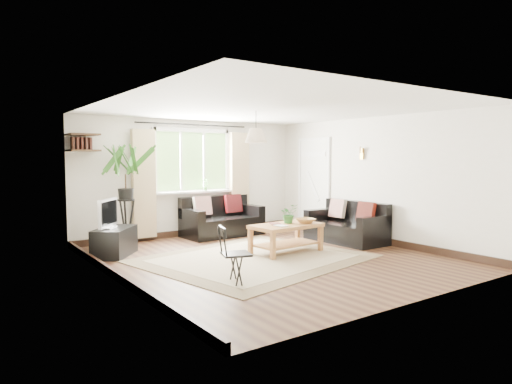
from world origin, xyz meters
TOP-DOWN VIEW (x-y plane):
  - floor at (0.00, 0.00)m, footprint 5.50×5.50m
  - ceiling at (0.00, 0.00)m, footprint 5.50×5.50m
  - wall_back at (0.00, 2.75)m, footprint 5.00×0.02m
  - wall_front at (0.00, -2.75)m, footprint 5.00×0.02m
  - wall_left at (-2.50, 0.00)m, footprint 0.02×5.50m
  - wall_right at (2.50, 0.00)m, footprint 0.02×5.50m
  - rug at (-0.25, 0.10)m, footprint 3.77×3.41m
  - window at (0.00, 2.71)m, footprint 2.50×0.16m
  - door at (2.47, 1.70)m, footprint 0.06×0.96m
  - corner_shelf at (-2.25, 2.50)m, footprint 0.50×0.50m
  - pendant_lamp at (0.00, 0.40)m, footprint 0.36×0.36m
  - wall_sconce at (2.43, 0.30)m, footprint 0.12×0.12m
  - sofa_back at (0.46, 2.28)m, footprint 1.68×0.89m
  - sofa_right at (2.05, 0.31)m, footprint 1.57×0.79m
  - coffee_table at (0.46, 0.16)m, footprint 1.26×0.76m
  - table_plant at (0.57, 0.23)m, footprint 0.30×0.26m
  - bowl at (0.82, 0.08)m, footprint 0.37×0.37m
  - book_a at (0.16, 0.03)m, footprint 0.17×0.22m
  - book_b at (0.21, 0.27)m, footprint 0.25×0.28m
  - tv_stand at (-2.01, 1.63)m, footprint 0.93×0.98m
  - tv at (-2.11, 1.63)m, footprint 0.60×0.66m
  - palm_stand at (-1.56, 2.33)m, footprint 0.76×0.76m
  - folding_chair at (-1.26, -0.96)m, footprint 0.49×0.49m
  - sill_plant at (0.25, 2.63)m, footprint 0.14×0.10m

SIDE VIEW (x-z plane):
  - floor at x=0.00m, z-range 0.00..0.00m
  - rug at x=-0.25m, z-range 0.00..0.02m
  - tv_stand at x=-2.01m, z-range 0.00..0.47m
  - coffee_table at x=0.46m, z-range 0.00..0.50m
  - sofa_right at x=2.05m, z-range 0.00..0.74m
  - folding_chair at x=-1.26m, z-range 0.00..0.75m
  - sofa_back at x=0.46m, z-range 0.00..0.77m
  - book_a at x=0.16m, z-range 0.50..0.51m
  - book_b at x=0.21m, z-range 0.50..0.52m
  - bowl at x=0.82m, z-range 0.50..0.58m
  - table_plant at x=0.57m, z-range 0.50..0.82m
  - tv at x=-2.11m, z-range 0.47..0.98m
  - palm_stand at x=-1.56m, z-range 0.00..1.87m
  - door at x=2.47m, z-range -0.03..2.03m
  - sill_plant at x=0.25m, z-range 0.93..1.20m
  - wall_back at x=0.00m, z-range 0.00..2.40m
  - wall_front at x=0.00m, z-range 0.00..2.40m
  - wall_left at x=-2.50m, z-range 0.00..2.40m
  - wall_right at x=2.50m, z-range 0.00..2.40m
  - window at x=0.00m, z-range 0.47..2.63m
  - wall_sconce at x=2.43m, z-range 1.60..1.88m
  - corner_shelf at x=-2.25m, z-range 1.72..2.06m
  - pendant_lamp at x=0.00m, z-range 1.78..2.32m
  - ceiling at x=0.00m, z-range 2.40..2.40m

